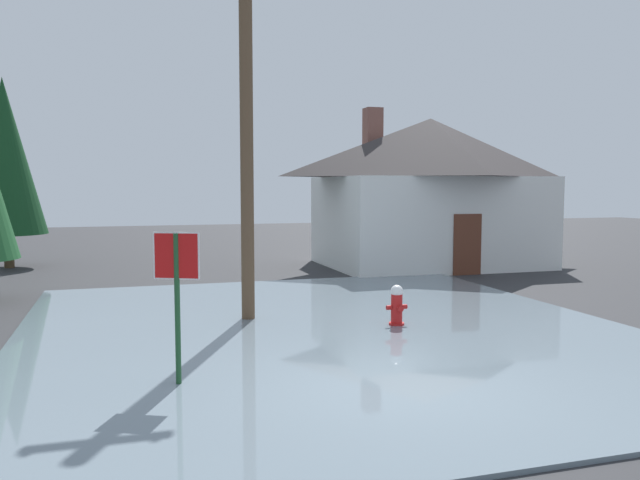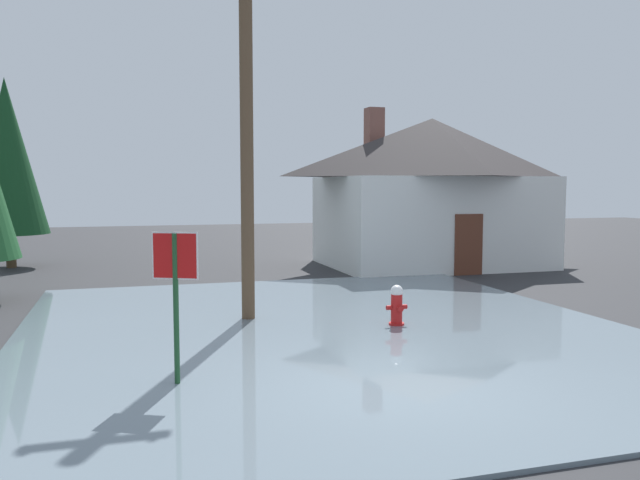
{
  "view_description": "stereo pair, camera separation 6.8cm",
  "coord_description": "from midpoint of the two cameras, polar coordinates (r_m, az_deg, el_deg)",
  "views": [
    {
      "loc": [
        -3.78,
        -8.33,
        2.93
      ],
      "look_at": [
        0.17,
        4.56,
        1.78
      ],
      "focal_mm": 36.13,
      "sensor_mm": 36.0,
      "label": 1
    },
    {
      "loc": [
        -3.72,
        -8.35,
        2.93
      ],
      "look_at": [
        0.17,
        4.56,
        1.78
      ],
      "focal_mm": 36.13,
      "sensor_mm": 36.0,
      "label": 2
    }
  ],
  "objects": [
    {
      "name": "stop_sign_near",
      "position": [
        9.44,
        -12.48,
        -3.31
      ],
      "size": [
        0.62,
        0.31,
        2.27
      ],
      "color": "#1E4C28",
      "rests_on": "ground"
    },
    {
      "name": "ground_plane",
      "position": [
        9.61,
        7.26,
        -13.22
      ],
      "size": [
        80.0,
        80.0,
        0.1
      ],
      "primitive_type": "cube",
      "color": "#2D2D30"
    },
    {
      "name": "pine_tree_short_left",
      "position": [
        25.33,
        -25.9,
        6.67
      ],
      "size": [
        2.68,
        2.68,
        6.7
      ],
      "color": "#4C3823",
      "rests_on": "ground"
    },
    {
      "name": "utility_pole",
      "position": [
        13.87,
        -6.39,
        11.19
      ],
      "size": [
        1.6,
        0.28,
        8.58
      ],
      "color": "brown",
      "rests_on": "ground"
    },
    {
      "name": "fire_hydrant",
      "position": [
        13.39,
        6.95,
        -5.89
      ],
      "size": [
        0.45,
        0.38,
        0.89
      ],
      "color": "red",
      "rests_on": "ground"
    },
    {
      "name": "lane_stop_bar",
      "position": [
        8.55,
        10.22,
        -15.22
      ],
      "size": [
        4.3,
        0.7,
        0.01
      ],
      "primitive_type": "cube",
      "rotation": [
        0.0,
        0.0,
        0.09
      ],
      "color": "silver",
      "rests_on": "ground"
    },
    {
      "name": "flood_puddle",
      "position": [
        13.04,
        0.82,
        -7.97
      ],
      "size": [
        11.95,
        13.4,
        0.06
      ],
      "primitive_type": "cube",
      "color": "slate",
      "rests_on": "ground"
    },
    {
      "name": "house",
      "position": [
        23.83,
        9.9,
        4.42
      ],
      "size": [
        8.06,
        5.86,
        5.76
      ],
      "color": "silver",
      "rests_on": "ground"
    }
  ]
}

